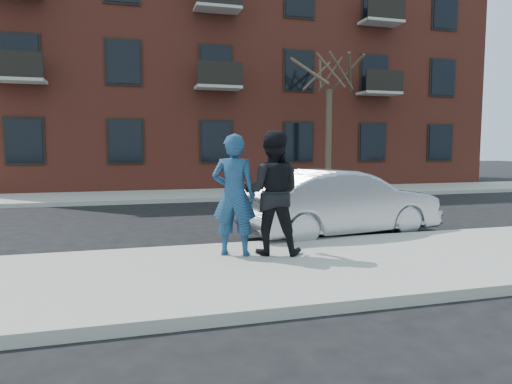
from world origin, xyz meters
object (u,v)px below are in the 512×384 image
object	(u,v)px
man_peacoat	(272,193)
man_hoodie	(234,195)
silver_sedan	(341,203)
street_tree	(330,60)

from	to	relation	value
man_peacoat	man_hoodie	bearing A→B (deg)	14.65
man_hoodie	silver_sedan	bearing A→B (deg)	-125.66
street_tree	silver_sedan	distance (m)	10.59
silver_sedan	man_peacoat	bearing A→B (deg)	120.56
street_tree	man_peacoat	distance (m)	12.73
man_hoodie	street_tree	bearing A→B (deg)	-98.90
street_tree	man_hoodie	distance (m)	12.99
man_hoodie	man_peacoat	xyz separation A→B (m)	(0.64, -0.07, 0.03)
man_hoodie	man_peacoat	world-z (taller)	man_peacoat
street_tree	man_hoodie	xyz separation A→B (m)	(-6.45, -10.39, -4.37)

